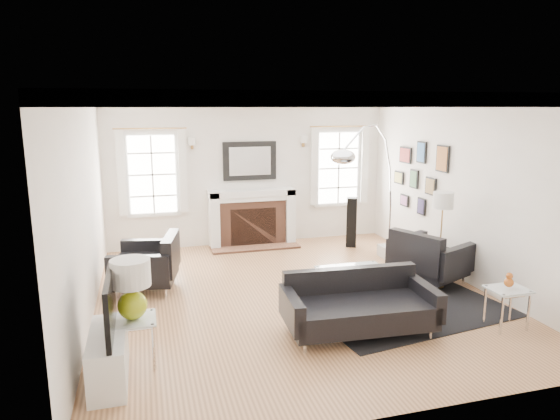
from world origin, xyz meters
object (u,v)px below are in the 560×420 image
object	(u,v)px
sofa	(358,306)
arc_floor_lamp	(369,191)
fireplace	(252,218)
coffee_table	(358,276)
armchair_left	(149,264)
gourd_lamp	(131,285)
armchair_right	(428,259)

from	to	relation	value
sofa	arc_floor_lamp	bearing A→B (deg)	62.02
sofa	arc_floor_lamp	size ratio (longest dim) A/B	0.74
fireplace	coffee_table	distance (m)	3.38
armchair_left	fireplace	bearing A→B (deg)	44.37
armchair_left	gourd_lamp	xyz separation A→B (m)	(-0.20, -2.25, 0.50)
arc_floor_lamp	sofa	bearing A→B (deg)	-117.98
fireplace	armchair_right	bearing A→B (deg)	-53.30
sofa	coffee_table	size ratio (longest dim) A/B	1.94
sofa	coffee_table	bearing A→B (deg)	65.76
gourd_lamp	arc_floor_lamp	xyz separation A→B (m)	(3.67, 2.10, 0.48)
sofa	armchair_right	xyz separation A→B (m)	(1.74, 1.26, 0.07)
sofa	coffee_table	xyz separation A→B (m)	(0.38, 0.84, 0.07)
arc_floor_lamp	fireplace	bearing A→B (deg)	124.89
fireplace	arc_floor_lamp	bearing A→B (deg)	-55.11
fireplace	armchair_left	bearing A→B (deg)	-135.63
fireplace	sofa	world-z (taller)	fireplace
arc_floor_lamp	armchair_right	bearing A→B (deg)	-48.66
sofa	armchair_right	size ratio (longest dim) A/B	1.40
sofa	gourd_lamp	world-z (taller)	gourd_lamp
sofa	gourd_lamp	distance (m)	2.65
sofa	gourd_lamp	xyz separation A→B (m)	(-2.60, -0.08, 0.55)
gourd_lamp	armchair_left	bearing A→B (deg)	84.95
coffee_table	arc_floor_lamp	world-z (taller)	arc_floor_lamp
coffee_table	gourd_lamp	size ratio (longest dim) A/B	1.47
armchair_left	arc_floor_lamp	distance (m)	3.61
armchair_right	coffee_table	bearing A→B (deg)	-162.71
armchair_right	arc_floor_lamp	xyz separation A→B (m)	(-0.67, 0.76, 0.96)
sofa	gourd_lamp	bearing A→B (deg)	-178.25
coffee_table	sofa	bearing A→B (deg)	-114.24
fireplace	coffee_table	xyz separation A→B (m)	(0.77, -3.29, -0.15)
fireplace	arc_floor_lamp	xyz separation A→B (m)	(1.47, -2.11, 0.81)
gourd_lamp	fireplace	bearing A→B (deg)	62.39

